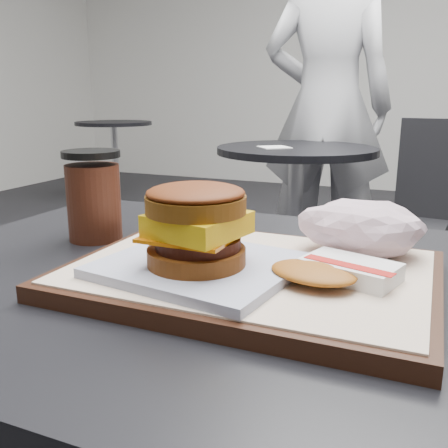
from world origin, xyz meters
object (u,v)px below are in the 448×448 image
crumpled_wrapper (360,227)px  customer_table (221,414)px  neighbor_chair (414,209)px  serving_tray (251,274)px  hash_brown (334,271)px  patron (327,107)px  neighbor_table (295,192)px  coffee_cup (94,198)px  breakfast_sandwich (198,235)px

crumpled_wrapper → customer_table: bearing=-152.9°
neighbor_chair → serving_tray: bearing=-93.6°
hash_brown → patron: 2.23m
customer_table → hash_brown: (0.13, -0.03, 0.22)m
neighbor_table → neighbor_chair: 0.50m
customer_table → coffee_cup: coffee_cup is taller
breakfast_sandwich → coffee_cup: size_ratio=1.71×
serving_tray → hash_brown: size_ratio=2.92×
serving_tray → neighbor_table: (-0.39, 1.67, -0.23)m
coffee_cup → serving_tray: bearing=-16.4°
hash_brown → coffee_cup: coffee_cup is taller
customer_table → neighbor_table: bearing=102.0°
hash_brown → crumpled_wrapper: (0.01, 0.10, 0.02)m
hash_brown → coffee_cup: (-0.35, 0.09, 0.03)m
serving_tray → breakfast_sandwich: bearing=-135.5°
hash_brown → crumpled_wrapper: size_ratio=0.94×
hash_brown → coffee_cup: bearing=165.9°
neighbor_chair → breakfast_sandwich: bearing=-94.9°
serving_tray → hash_brown: (0.09, -0.01, 0.02)m
neighbor_chair → patron: bearing=135.3°
customer_table → patron: patron is taller
coffee_cup → neighbor_chair: size_ratio=0.14×
serving_tray → breakfast_sandwich: 0.08m
patron → hash_brown: bearing=97.0°
serving_tray → hash_brown: 0.09m
coffee_cup → neighbor_table: (-0.13, 1.59, -0.28)m
breakfast_sandwich → patron: 2.23m
breakfast_sandwich → crumpled_wrapper: breakfast_sandwich is taller
customer_table → crumpled_wrapper: (0.14, 0.07, 0.24)m
coffee_cup → patron: 2.09m
customer_table → patron: 2.20m
breakfast_sandwich → coffee_cup: bearing=151.6°
neighbor_table → coffee_cup: bearing=-85.2°
breakfast_sandwich → coffee_cup: 0.25m
patron → breakfast_sandwich: bearing=93.5°
breakfast_sandwich → crumpled_wrapper: (0.14, 0.13, -0.01)m
breakfast_sandwich → patron: size_ratio=0.12×
serving_tray → customer_table: bearing=157.8°
hash_brown → crumpled_wrapper: crumpled_wrapper is taller
hash_brown → crumpled_wrapper: 0.10m
breakfast_sandwich → crumpled_wrapper: size_ratio=1.53×
breakfast_sandwich → neighbor_chair: 1.77m
crumpled_wrapper → coffee_cup: bearing=-177.8°
crumpled_wrapper → coffee_cup: size_ratio=1.12×
neighbor_table → patron: patron is taller
customer_table → coffee_cup: (-0.22, 0.06, 0.24)m
neighbor_table → patron: 0.61m
coffee_cup → neighbor_chair: 1.68m
coffee_cup → patron: patron is taller
breakfast_sandwich → neighbor_chair: (0.15, 1.73, -0.32)m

